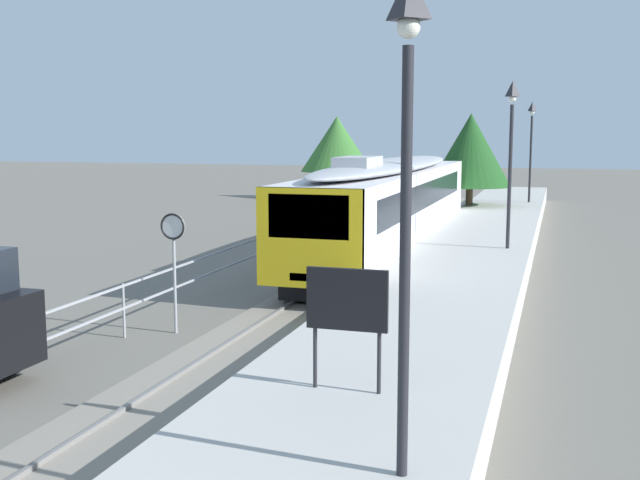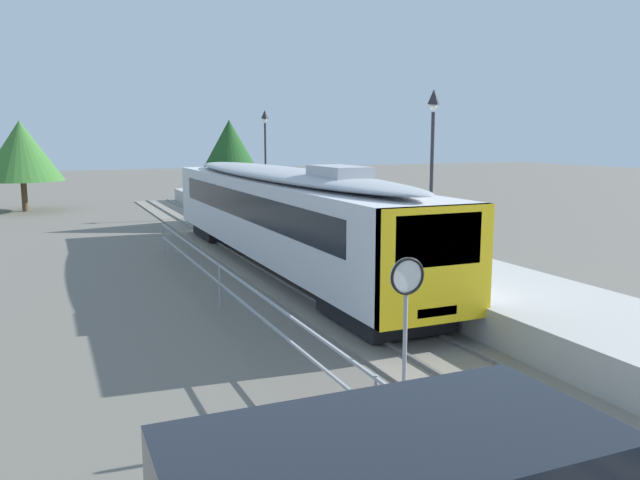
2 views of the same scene
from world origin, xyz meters
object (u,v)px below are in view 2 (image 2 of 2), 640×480
object	(u,v)px
platform_lamp_mid_platform	(433,139)
speed_limit_sign	(407,299)
commuter_train	(280,210)
platform_lamp_far_end	(265,138)

from	to	relation	value
platform_lamp_mid_platform	speed_limit_sign	distance (m)	12.21
speed_limit_sign	commuter_train	bearing A→B (deg)	79.20
commuter_train	platform_lamp_far_end	bearing A→B (deg)	73.24
commuter_train	platform_lamp_mid_platform	size ratio (longest dim) A/B	3.72
speed_limit_sign	platform_lamp_far_end	bearing A→B (deg)	75.92
commuter_train	speed_limit_sign	bearing A→B (deg)	-100.80
commuter_train	speed_limit_sign	distance (m)	12.72
speed_limit_sign	platform_lamp_mid_platform	bearing A→B (deg)	54.98
platform_lamp_far_end	speed_limit_sign	world-z (taller)	platform_lamp_far_end
platform_lamp_mid_platform	commuter_train	bearing A→B (deg)	148.79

